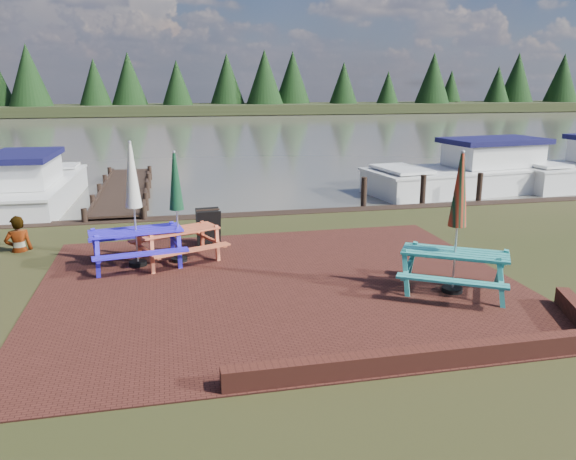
% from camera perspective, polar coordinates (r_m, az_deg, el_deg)
% --- Properties ---
extents(ground, '(120.00, 120.00, 0.00)m').
position_cam_1_polar(ground, '(9.86, 0.42, -7.57)').
color(ground, black).
rests_on(ground, ground).
extents(paving, '(9.00, 7.50, 0.02)m').
position_cam_1_polar(paving, '(10.76, -0.76, -5.55)').
color(paving, '#3C1913').
rests_on(paving, ground).
extents(brick_wall, '(6.21, 1.79, 0.30)m').
position_cam_1_polar(brick_wall, '(8.49, 18.78, -11.10)').
color(brick_wall, '#4C1E16').
rests_on(brick_wall, ground).
extents(water, '(120.00, 60.00, 0.02)m').
position_cam_1_polar(water, '(46.09, -9.90, 9.83)').
color(water, '#49473E').
rests_on(water, ground).
extents(far_treeline, '(120.00, 10.00, 8.10)m').
position_cam_1_polar(far_treeline, '(74.93, -11.10, 14.08)').
color(far_treeline, black).
rests_on(far_treeline, ground).
extents(picnic_table_teal, '(2.45, 2.38, 2.58)m').
position_cam_1_polar(picnic_table_teal, '(10.53, 16.66, -1.51)').
color(picnic_table_teal, teal).
rests_on(picnic_table_teal, ground).
extents(picnic_table_red, '(2.16, 2.05, 2.37)m').
position_cam_1_polar(picnic_table_red, '(12.12, -11.15, 0.54)').
color(picnic_table_red, '#C75533').
rests_on(picnic_table_red, ground).
extents(picnic_table_blue, '(2.11, 1.94, 2.59)m').
position_cam_1_polar(picnic_table_blue, '(12.01, -15.25, 0.57)').
color(picnic_table_blue, '#2C1DDB').
rests_on(picnic_table_blue, ground).
extents(chalkboard, '(0.57, 0.56, 0.89)m').
position_cam_1_polar(chalkboard, '(13.27, -8.08, 0.26)').
color(chalkboard, black).
rests_on(chalkboard, ground).
extents(jetty, '(1.76, 9.08, 1.00)m').
position_cam_1_polar(jetty, '(20.55, -16.29, 3.96)').
color(jetty, black).
rests_on(jetty, ground).
extents(boat_jetty, '(2.56, 7.05, 2.03)m').
position_cam_1_polar(boat_jetty, '(20.05, -24.56, 3.81)').
color(boat_jetty, silver).
rests_on(boat_jetty, ground).
extents(boat_near, '(8.20, 3.72, 2.14)m').
position_cam_1_polar(boat_near, '(22.06, 18.44, 5.35)').
color(boat_near, silver).
rests_on(boat_near, ground).
extents(person, '(0.69, 0.56, 1.64)m').
position_cam_1_polar(person, '(14.05, -25.97, 1.23)').
color(person, gray).
rests_on(person, ground).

